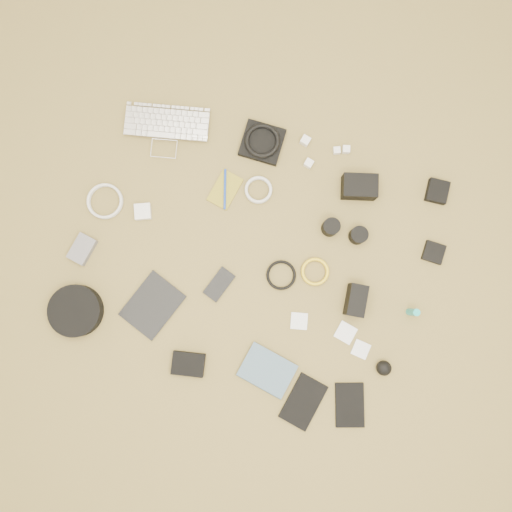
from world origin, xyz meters
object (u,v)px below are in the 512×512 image
(laptop, at_px, (166,134))
(dslr_camera, at_px, (359,187))
(phone, at_px, (219,284))
(paperback, at_px, (258,387))
(tablet, at_px, (153,305))
(headphone_case, at_px, (76,311))

(laptop, distance_m, dslr_camera, 0.79)
(phone, relative_size, paperback, 0.66)
(dslr_camera, xyz_separation_m, paperback, (-0.12, -0.86, -0.03))
(dslr_camera, xyz_separation_m, tablet, (-0.61, -0.70, -0.03))
(tablet, height_order, paperback, paperback)
(laptop, xyz_separation_m, dslr_camera, (0.79, 0.05, 0.03))
(phone, xyz_separation_m, paperback, (0.27, -0.32, 0.00))
(laptop, bearing_deg, tablet, -88.61)
(dslr_camera, bearing_deg, paperback, -114.89)
(dslr_camera, relative_size, phone, 1.04)
(tablet, xyz_separation_m, paperback, (0.49, -0.16, 0.00))
(headphone_case, bearing_deg, paperback, -3.24)
(tablet, bearing_deg, dslr_camera, 67.46)
(laptop, bearing_deg, phone, -65.13)
(dslr_camera, bearing_deg, tablet, -148.07)
(dslr_camera, height_order, headphone_case, dslr_camera)
(tablet, bearing_deg, paperback, 0.47)
(dslr_camera, distance_m, tablet, 0.93)
(phone, distance_m, paperback, 0.42)
(tablet, relative_size, paperback, 1.12)
(headphone_case, relative_size, paperback, 1.04)
(phone, height_order, paperback, paperback)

